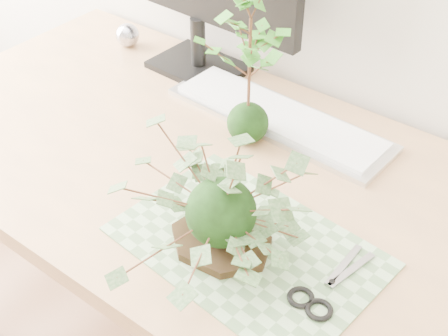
{
  "coord_description": "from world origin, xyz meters",
  "views": [
    {
      "loc": [
        0.48,
        0.52,
        1.47
      ],
      "look_at": [
        0.0,
        1.14,
        0.84
      ],
      "focal_mm": 50.0,
      "sensor_mm": 36.0,
      "label": 1
    }
  ],
  "objects_px": {
    "desk": "(260,225)",
    "keyboard": "(279,117)",
    "maple_kokedama": "(250,29)",
    "ivy_kokedama": "(221,186)"
  },
  "relations": [
    {
      "from": "maple_kokedama",
      "to": "keyboard",
      "type": "xyz_separation_m",
      "value": [
        0.01,
        0.09,
        -0.23
      ]
    },
    {
      "from": "keyboard",
      "to": "ivy_kokedama",
      "type": "bearing_deg",
      "value": -67.68
    },
    {
      "from": "desk",
      "to": "keyboard",
      "type": "height_order",
      "value": "keyboard"
    },
    {
      "from": "maple_kokedama",
      "to": "desk",
      "type": "bearing_deg",
      "value": -44.47
    },
    {
      "from": "desk",
      "to": "ivy_kokedama",
      "type": "distance_m",
      "value": 0.27
    },
    {
      "from": "desk",
      "to": "keyboard",
      "type": "bearing_deg",
      "value": 115.95
    },
    {
      "from": "ivy_kokedama",
      "to": "keyboard",
      "type": "bearing_deg",
      "value": 109.56
    },
    {
      "from": "desk",
      "to": "keyboard",
      "type": "distance_m",
      "value": 0.24
    },
    {
      "from": "ivy_kokedama",
      "to": "maple_kokedama",
      "type": "distance_m",
      "value": 0.32
    },
    {
      "from": "ivy_kokedama",
      "to": "maple_kokedama",
      "type": "relative_size",
      "value": 0.92
    }
  ]
}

